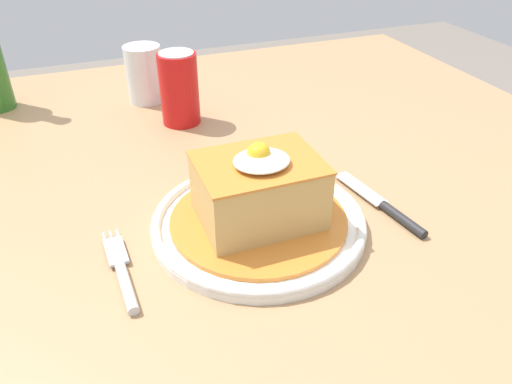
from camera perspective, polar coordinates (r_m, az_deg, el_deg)
The scene contains 7 objects.
dining_table at distance 0.81m, azimuth -3.98°, elevation -3.36°, with size 1.25×1.03×0.77m.
main_plate at distance 0.62m, azimuth 0.67°, elevation -3.36°, with size 0.26×0.26×0.02m.
sandwich_meal at distance 0.59m, azimuth 0.69°, elevation -0.22°, with size 0.22×0.22×0.11m.
fork at distance 0.57m, azimuth -15.03°, elevation -9.17°, with size 0.02×0.14×0.01m.
knife at distance 0.66m, azimuth 15.10°, elevation -1.98°, with size 0.04×0.17×0.01m.
soda_can at distance 0.87m, azimuth -8.81°, elevation 11.65°, with size 0.07×0.07×0.12m.
drinking_glass at distance 0.98m, azimuth -12.63°, elevation 12.67°, with size 0.07×0.07×0.10m.
Camera 1 is at (-0.18, -0.63, 1.15)m, focal length 34.86 mm.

